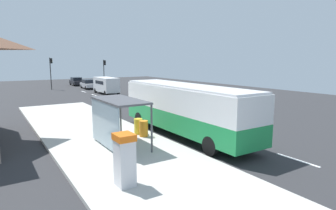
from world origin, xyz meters
TOP-DOWN VIEW (x-y plane):
  - ground_plane at (0.00, 14.00)m, footprint 56.00×92.00m
  - sidewalk_platform at (-6.40, 2.00)m, footprint 6.20×30.00m
  - lane_stripe_seg_0 at (0.25, -6.00)m, footprint 0.16×2.20m
  - lane_stripe_seg_1 at (0.25, -1.00)m, footprint 0.16×2.20m
  - lane_stripe_seg_2 at (0.25, 4.00)m, footprint 0.16×2.20m
  - lane_stripe_seg_3 at (0.25, 9.00)m, footprint 0.16×2.20m
  - lane_stripe_seg_4 at (0.25, 14.00)m, footprint 0.16×2.20m
  - lane_stripe_seg_5 at (0.25, 19.00)m, footprint 0.16×2.20m
  - lane_stripe_seg_6 at (0.25, 24.00)m, footprint 0.16×2.20m
  - lane_stripe_seg_7 at (0.25, 29.00)m, footprint 0.16×2.20m
  - bus at (-1.71, 0.45)m, footprint 2.57×11.02m
  - white_van at (2.20, 24.49)m, footprint 2.06×5.21m
  - sedan_near at (2.30, 33.13)m, footprint 1.98×4.47m
  - sedan_far at (2.30, 40.52)m, footprint 1.94×4.45m
  - ticket_machine at (-7.91, -4.42)m, footprint 0.66×0.76m
  - recycling_bin_orange at (-4.20, 1.16)m, footprint 0.52×0.52m
  - recycling_bin_yellow at (-4.20, 1.86)m, footprint 0.52×0.52m
  - traffic_light_near_side at (5.50, 34.05)m, footprint 0.49×0.28m
  - traffic_light_far_side at (-3.10, 34.85)m, footprint 0.49×0.28m
  - bus_shelter at (-6.41, 0.21)m, footprint 1.80×4.00m

SIDE VIEW (x-z plane):
  - ground_plane at x=0.00m, z-range -0.04..0.00m
  - lane_stripe_seg_0 at x=0.25m, z-range 0.00..0.01m
  - lane_stripe_seg_1 at x=0.25m, z-range 0.00..0.01m
  - lane_stripe_seg_2 at x=0.25m, z-range 0.00..0.01m
  - lane_stripe_seg_3 at x=0.25m, z-range 0.00..0.01m
  - lane_stripe_seg_4 at x=0.25m, z-range 0.00..0.01m
  - lane_stripe_seg_5 at x=0.25m, z-range 0.00..0.01m
  - lane_stripe_seg_6 at x=0.25m, z-range 0.00..0.01m
  - lane_stripe_seg_7 at x=0.25m, z-range 0.00..0.01m
  - sidewalk_platform at x=-6.40m, z-range 0.00..0.18m
  - recycling_bin_orange at x=-4.20m, z-range 0.18..1.13m
  - recycling_bin_yellow at x=-4.20m, z-range 0.18..1.13m
  - sedan_near at x=2.30m, z-range 0.03..1.55m
  - sedan_far at x=2.30m, z-range 0.03..1.55m
  - ticket_machine at x=-7.91m, z-range 0.20..2.14m
  - white_van at x=2.20m, z-range 0.19..2.49m
  - bus at x=-1.71m, z-range 0.24..3.45m
  - bus_shelter at x=-6.41m, z-range 0.85..3.35m
  - traffic_light_near_side at x=5.50m, z-range 0.80..5.58m
  - traffic_light_far_side at x=-3.10m, z-range 0.84..5.94m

